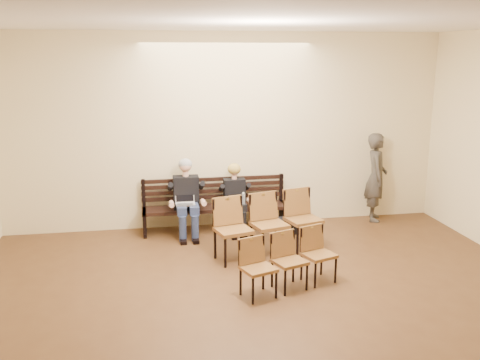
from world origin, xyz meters
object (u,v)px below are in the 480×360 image
object	(u,v)px
bag	(287,226)
chair_row_front	(290,262)
seated_man	(187,198)
chair_row_back	(269,225)
bench	(216,218)
laptop	(186,206)
water_bottle	(243,204)
passerby	(376,171)
seated_woman	(235,202)

from	to	relation	value
bag	chair_row_front	xyz separation A→B (m)	(-0.57, -2.24, 0.25)
seated_man	chair_row_back	bearing A→B (deg)	-45.00
bag	bench	bearing A→B (deg)	163.46
bench	laptop	distance (m)	0.71
chair_row_front	water_bottle	bearing A→B (deg)	75.89
seated_man	water_bottle	world-z (taller)	seated_man
bench	seated_man	size ratio (longest dim) A/B	1.97
seated_man	chair_row_back	xyz separation A→B (m)	(1.21, -1.21, -0.17)
bench	laptop	size ratio (longest dim) A/B	7.85
bag	passerby	world-z (taller)	passerby
seated_woman	chair_row_back	xyz separation A→B (m)	(0.34, -1.21, -0.05)
laptop	water_bottle	size ratio (longest dim) A/B	1.57
passerby	bag	bearing A→B (deg)	122.91
passerby	chair_row_back	size ratio (longest dim) A/B	1.10
bench	chair_row_front	world-z (taller)	chair_row_front
seated_man	laptop	distance (m)	0.19
passerby	chair_row_front	distance (m)	3.67
laptop	bench	bearing A→B (deg)	20.73
chair_row_back	chair_row_front	bearing A→B (deg)	-105.60
bag	passerby	xyz separation A→B (m)	(1.84, 0.47, 0.83)
laptop	water_bottle	xyz separation A→B (m)	(1.00, -0.04, -0.02)
bench	bag	xyz separation A→B (m)	(1.24, -0.37, -0.09)
seated_woman	water_bottle	size ratio (longest dim) A/B	5.17
seated_woman	chair_row_back	size ratio (longest dim) A/B	0.62
chair_row_front	passerby	bearing A→B (deg)	28.75
seated_woman	seated_man	bearing A→B (deg)	180.00
seated_woman	passerby	world-z (taller)	passerby
passerby	laptop	bearing A→B (deg)	114.75
bench	seated_woman	size ratio (longest dim) A/B	2.39
seated_man	passerby	xyz separation A→B (m)	(3.60, 0.22, 0.31)
bench	water_bottle	bearing A→B (deg)	-36.35
laptop	chair_row_back	bearing A→B (deg)	-46.62
chair_row_front	bench	bearing A→B (deg)	84.78
bag	seated_man	bearing A→B (deg)	171.98
water_bottle	bench	bearing A→B (deg)	143.65
bag	passerby	size ratio (longest dim) A/B	0.19
bag	chair_row_back	distance (m)	1.16
water_bottle	chair_row_front	xyz separation A→B (m)	(0.22, -2.28, -0.17)
bench	chair_row_back	bearing A→B (deg)	-62.67
seated_man	chair_row_front	xyz separation A→B (m)	(1.19, -2.49, -0.27)
bench	laptop	bearing A→B (deg)	-152.60
water_bottle	chair_row_front	distance (m)	2.29
bag	chair_row_back	xyz separation A→B (m)	(-0.55, -0.96, 0.35)
passerby	chair_row_front	size ratio (longest dim) A/B	1.38
bench	chair_row_front	size ratio (longest dim) A/B	1.86
chair_row_front	chair_row_back	bearing A→B (deg)	69.61
bag	seated_woman	bearing A→B (deg)	164.57
seated_man	laptop	bearing A→B (deg)	-101.34
chair_row_back	bag	bearing A→B (deg)	45.25
seated_woman	bag	world-z (taller)	seated_woman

